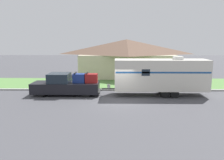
{
  "coord_description": "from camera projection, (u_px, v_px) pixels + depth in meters",
  "views": [
    {
      "loc": [
        -0.28,
        -17.6,
        4.87
      ],
      "look_at": [
        -0.63,
        1.88,
        1.4
      ],
      "focal_mm": 35.0,
      "sensor_mm": 36.0,
      "label": 1
    }
  ],
  "objects": [
    {
      "name": "house_across_street",
      "position": [
        126.0,
        57.0,
        30.91
      ],
      "size": [
        13.6,
        7.97,
        5.14
      ],
      "color": "beige",
      "rests_on": "ground_plane"
    },
    {
      "name": "lawn_strip",
      "position": [
        118.0,
        83.0,
        25.46
      ],
      "size": [
        80.0,
        7.0,
        0.03
      ],
      "color": "#568442",
      "rests_on": "ground_plane"
    },
    {
      "name": "mailbox",
      "position": [
        157.0,
        79.0,
        22.72
      ],
      "size": [
        0.48,
        0.2,
        1.35
      ],
      "color": "brown",
      "rests_on": "ground_plane"
    },
    {
      "name": "curb_strip",
      "position": [
        119.0,
        90.0,
        21.86
      ],
      "size": [
        80.0,
        0.3,
        0.14
      ],
      "color": "#999993",
      "rests_on": "ground_plane"
    },
    {
      "name": "pickup_truck",
      "position": [
        67.0,
        85.0,
        19.96
      ],
      "size": [
        6.17,
        2.05,
        2.08
      ],
      "color": "black",
      "rests_on": "ground_plane"
    },
    {
      "name": "travel_trailer",
      "position": [
        161.0,
        75.0,
        19.63
      ],
      "size": [
        9.47,
        2.23,
        3.55
      ],
      "color": "black",
      "rests_on": "ground_plane"
    },
    {
      "name": "ground_plane",
      "position": [
        119.0,
        100.0,
        18.18
      ],
      "size": [
        120.0,
        120.0,
        0.0
      ],
      "primitive_type": "plane",
      "color": "#47474C"
    }
  ]
}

